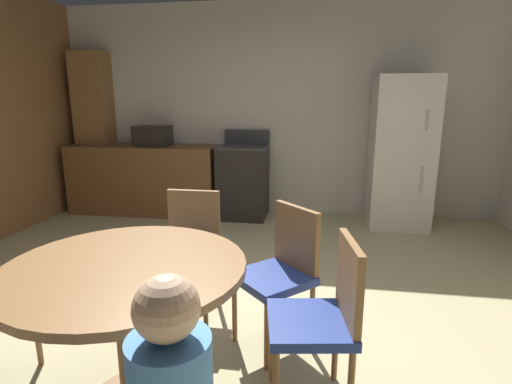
% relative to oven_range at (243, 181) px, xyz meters
% --- Properties ---
extents(ground_plane, '(14.00, 14.00, 0.00)m').
position_rel_oven_range_xyz_m(ground_plane, '(0.37, -2.62, -0.47)').
color(ground_plane, tan).
extents(wall_back, '(5.97, 0.12, 2.70)m').
position_rel_oven_range_xyz_m(wall_back, '(0.37, 0.40, 0.88)').
color(wall_back, beige).
rests_on(wall_back, ground).
extents(kitchen_counter, '(1.96, 0.60, 0.90)m').
position_rel_oven_range_xyz_m(kitchen_counter, '(-1.33, -0.00, -0.02)').
color(kitchen_counter, brown).
rests_on(kitchen_counter, ground).
extents(pantry_column, '(0.44, 0.36, 2.10)m').
position_rel_oven_range_xyz_m(pantry_column, '(-2.09, 0.18, 0.58)').
color(pantry_column, olive).
rests_on(pantry_column, ground).
extents(oven_range, '(0.60, 0.60, 1.10)m').
position_rel_oven_range_xyz_m(oven_range, '(0.00, 0.00, 0.00)').
color(oven_range, black).
rests_on(oven_range, ground).
extents(refrigerator, '(0.68, 0.68, 1.76)m').
position_rel_oven_range_xyz_m(refrigerator, '(1.90, -0.05, 0.41)').
color(refrigerator, silver).
rests_on(refrigerator, ground).
extents(microwave, '(0.44, 0.32, 0.26)m').
position_rel_oven_range_xyz_m(microwave, '(-1.20, -0.00, 0.56)').
color(microwave, black).
rests_on(microwave, kitchen_counter).
extents(dining_table, '(1.12, 1.12, 0.76)m').
position_rel_oven_range_xyz_m(dining_table, '(0.08, -3.31, 0.13)').
color(dining_table, olive).
rests_on(dining_table, ground).
extents(chair_northeast, '(0.57, 0.57, 0.87)m').
position_rel_oven_range_xyz_m(chair_northeast, '(0.75, -2.66, 0.03)').
color(chair_northeast, olive).
rests_on(chair_northeast, ground).
extents(chair_north, '(0.40, 0.40, 0.87)m').
position_rel_oven_range_xyz_m(chair_north, '(0.07, -2.38, 0.03)').
color(chair_north, olive).
rests_on(chair_north, ground).
extents(chair_east, '(0.46, 0.46, 0.87)m').
position_rel_oven_range_xyz_m(chair_east, '(1.00, -3.16, 0.03)').
color(chair_east, olive).
rests_on(chair_east, ground).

